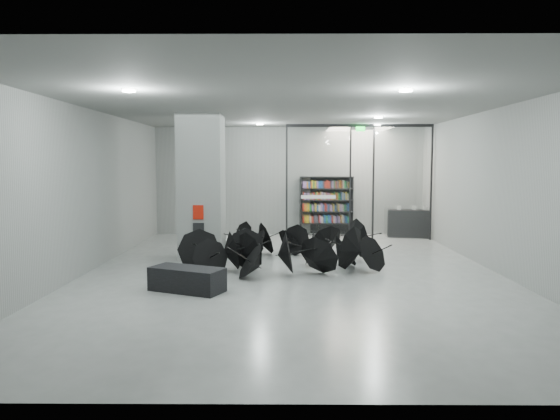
{
  "coord_description": "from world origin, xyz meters",
  "views": [
    {
      "loc": [
        -0.19,
        -12.55,
        2.66
      ],
      "look_at": [
        -0.3,
        1.5,
        1.4
      ],
      "focal_mm": 33.46,
      "sensor_mm": 36.0,
      "label": 1
    }
  ],
  "objects_px": {
    "bookshelf": "(327,206)",
    "umbrella_cluster": "(285,254)",
    "shop_counter": "(411,223)",
    "bench": "(187,279)",
    "column": "(202,187)"
  },
  "relations": [
    {
      "from": "bench",
      "to": "bookshelf",
      "type": "relative_size",
      "value": 0.71
    },
    {
      "from": "shop_counter",
      "to": "bookshelf",
      "type": "bearing_deg",
      "value": -179.81
    },
    {
      "from": "bench",
      "to": "bookshelf",
      "type": "xyz_separation_m",
      "value": [
        3.62,
        8.62,
        0.84
      ]
    },
    {
      "from": "bench",
      "to": "shop_counter",
      "type": "xyz_separation_m",
      "value": [
        6.61,
        8.05,
        0.25
      ]
    },
    {
      "from": "bookshelf",
      "to": "umbrella_cluster",
      "type": "xyz_separation_m",
      "value": [
        -1.57,
        -5.84,
        -0.78
      ]
    },
    {
      "from": "bench",
      "to": "umbrella_cluster",
      "type": "bearing_deg",
      "value": 77.48
    },
    {
      "from": "column",
      "to": "umbrella_cluster",
      "type": "distance_m",
      "value": 3.08
    },
    {
      "from": "bookshelf",
      "to": "umbrella_cluster",
      "type": "height_order",
      "value": "bookshelf"
    },
    {
      "from": "umbrella_cluster",
      "to": "bench",
      "type": "bearing_deg",
      "value": -126.35
    },
    {
      "from": "bookshelf",
      "to": "shop_counter",
      "type": "distance_m",
      "value": 3.1
    },
    {
      "from": "column",
      "to": "bench",
      "type": "xyz_separation_m",
      "value": [
        0.28,
        -3.87,
        -1.75
      ]
    },
    {
      "from": "bookshelf",
      "to": "umbrella_cluster",
      "type": "relative_size",
      "value": 0.4
    },
    {
      "from": "shop_counter",
      "to": "umbrella_cluster",
      "type": "distance_m",
      "value": 6.97
    },
    {
      "from": "bookshelf",
      "to": "shop_counter",
      "type": "height_order",
      "value": "bookshelf"
    },
    {
      "from": "column",
      "to": "shop_counter",
      "type": "xyz_separation_m",
      "value": [
        6.89,
        4.18,
        -1.5
      ]
    }
  ]
}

